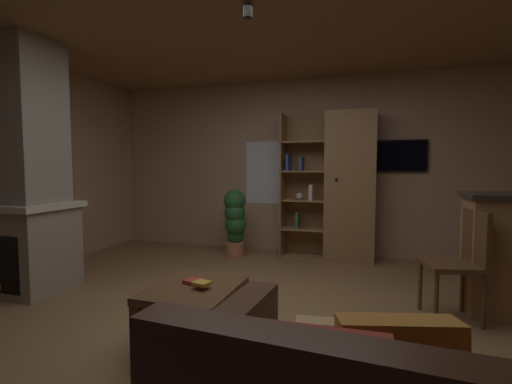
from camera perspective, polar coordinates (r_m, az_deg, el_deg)
name	(u,v)px	position (r m, az deg, el deg)	size (l,w,h in m)	color
floor	(241,325)	(3.18, -2.33, -19.91)	(5.89, 5.23, 0.02)	olive
wall_back	(302,167)	(5.47, 7.20, 3.88)	(6.01, 0.06, 2.54)	tan
ceiling	(240,1)	(3.17, -2.48, 27.51)	(5.89, 5.23, 0.02)	#8E6B47
window_pane_back	(269,173)	(5.55, 2.01, 3.01)	(0.71, 0.01, 0.94)	white
stone_fireplace	(23,180)	(4.43, -32.43, 1.60)	(0.91, 0.75, 2.54)	gray
bookshelf_cabinet	(344,187)	(5.12, 13.44, 0.76)	(1.27, 0.41, 2.01)	#997047
coffee_table	(194,299)	(2.73, -9.61, -15.97)	(0.58, 0.69, 0.44)	brown
table_book_0	(194,282)	(2.75, -9.55, -13.55)	(0.14, 0.10, 0.03)	#B22D2D
table_book_1	(202,283)	(2.62, -8.41, -13.80)	(0.11, 0.10, 0.02)	gold
dining_chair	(462,257)	(3.53, 29.25, -8.79)	(0.50, 0.50, 0.92)	brown
potted_floor_plant	(235,220)	(5.22, -3.25, -4.38)	(0.32, 0.35, 0.95)	#B77051
wall_mounted_tv	(397,156)	(5.32, 21.01, 5.26)	(0.76, 0.06, 0.43)	black
track_light_spot_0	(29,40)	(4.30, -31.79, 19.42)	(0.07, 0.07, 0.09)	black
track_light_spot_1	(248,11)	(3.14, -1.27, 26.18)	(0.07, 0.07, 0.09)	black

